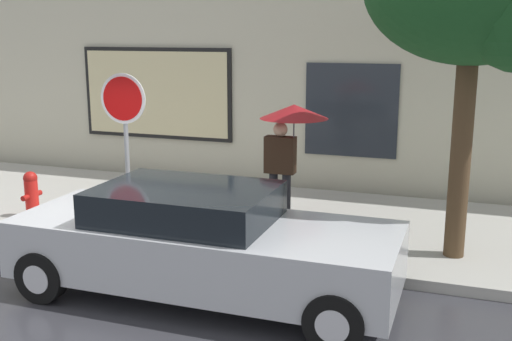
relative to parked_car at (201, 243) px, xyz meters
name	(u,v)px	position (x,y,z in m)	size (l,w,h in m)	color
ground_plane	(107,280)	(-1.38, 0.03, -0.69)	(60.00, 60.00, 0.00)	#333338
sidewalk	(201,213)	(-1.38, 3.03, -0.61)	(20.00, 4.00, 0.15)	#A3A099
building_facade	(248,17)	(-1.40, 5.52, 2.79)	(20.00, 0.67, 7.00)	beige
parked_car	(201,243)	(0.00, 0.00, 0.00)	(4.67, 1.81, 1.37)	#B7BABF
fire_hydrant	(32,195)	(-3.85, 1.65, -0.16)	(0.30, 0.44, 0.78)	red
pedestrian_with_umbrella	(290,128)	(0.32, 2.69, 1.03)	(1.07, 1.07, 1.94)	black
stop_sign	(124,121)	(-1.97, 1.60, 1.18)	(0.76, 0.10, 2.43)	gray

